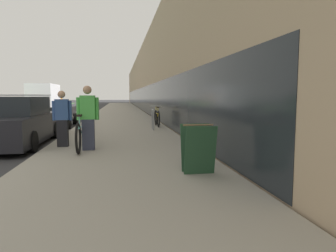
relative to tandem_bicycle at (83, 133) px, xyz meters
The scene contains 11 objects.
sidewalk_slab 18.63m from the tandem_bicycle, 86.83° to the left, with size 4.17×70.00×0.14m.
storefront_facade 27.94m from the tandem_bicycle, 72.97° to the left, with size 10.01×70.00×6.40m.
tandem_bicycle is the anchor object (origin of this frame).
person_rider 0.56m from the tandem_bicycle, 58.35° to the right, with size 0.57×0.22×1.67m.
person_bystander 0.77m from the tandem_bicycle, 148.83° to the left, with size 0.53×0.21×1.55m.
bike_rack_hoop 4.73m from the tandem_bicycle, 60.01° to the left, with size 0.05×0.60×0.84m.
cruiser_bike_nearest 6.11m from the tandem_bicycle, 63.72° to the left, with size 0.52×1.73×0.93m.
sandwich_board_sign 3.87m from the tandem_bicycle, 51.41° to the right, with size 0.56×0.56×0.90m.
parked_sedan_curbside 2.83m from the tandem_bicycle, 142.13° to the left, with size 1.92×4.76×1.60m.
vintage_roadster_curbside 7.77m from the tandem_bicycle, 106.91° to the left, with size 1.91×4.08×0.96m.
moving_truck 24.19m from the tandem_bicycle, 105.31° to the left, with size 2.36×6.09×2.69m.
Camera 1 is at (5.53, -5.89, 1.55)m, focal length 32.00 mm.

